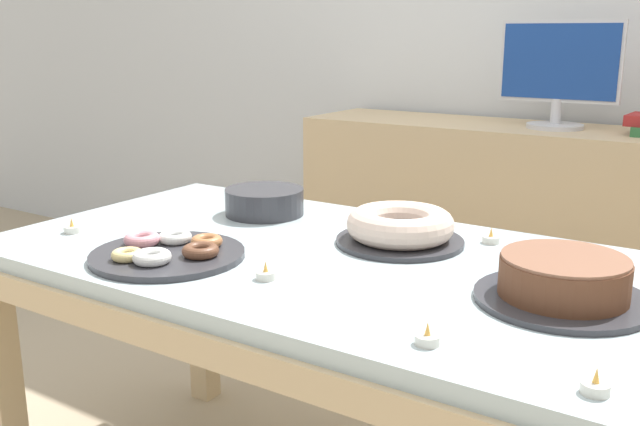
# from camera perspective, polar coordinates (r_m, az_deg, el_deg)

# --- Properties ---
(wall_back) EXTENTS (8.00, 0.10, 2.60)m
(wall_back) POSITION_cam_1_polar(r_m,az_deg,el_deg) (3.02, 18.07, 15.59)
(wall_back) COLOR silver
(wall_back) RESTS_ON ground
(dining_table) EXTENTS (1.53, 0.84, 0.72)m
(dining_table) POSITION_cam_1_polar(r_m,az_deg,el_deg) (1.61, 0.21, -6.35)
(dining_table) COLOR silver
(dining_table) RESTS_ON ground
(sideboard) EXTENTS (1.64, 0.44, 0.86)m
(sideboard) POSITION_cam_1_polar(r_m,az_deg,el_deg) (2.84, 15.10, -1.89)
(sideboard) COLOR #D1B284
(sideboard) RESTS_ON ground
(computer_monitor) EXTENTS (0.42, 0.20, 0.38)m
(computer_monitor) POSITION_cam_1_polar(r_m,az_deg,el_deg) (2.70, 18.56, 10.43)
(computer_monitor) COLOR silver
(computer_monitor) RESTS_ON sideboard
(cake_chocolate_round) EXTENTS (0.31, 0.31, 0.09)m
(cake_chocolate_round) POSITION_cam_1_polar(r_m,az_deg,el_deg) (1.36, 18.88, -5.21)
(cake_chocolate_round) COLOR #333338
(cake_chocolate_round) RESTS_ON dining_table
(cake_golden_bundt) EXTENTS (0.29, 0.29, 0.08)m
(cake_golden_bundt) POSITION_cam_1_polar(r_m,az_deg,el_deg) (1.64, 6.43, -1.18)
(cake_golden_bundt) COLOR #333338
(cake_golden_bundt) RESTS_ON dining_table
(pastry_platter) EXTENTS (0.33, 0.33, 0.04)m
(pastry_platter) POSITION_cam_1_polar(r_m,az_deg,el_deg) (1.57, -12.09, -3.06)
(pastry_platter) COLOR #333338
(pastry_platter) RESTS_ON dining_table
(plate_stack) EXTENTS (0.21, 0.21, 0.07)m
(plate_stack) POSITION_cam_1_polar(r_m,az_deg,el_deg) (1.91, -4.47, 0.92)
(plate_stack) COLOR #333338
(plate_stack) RESTS_ON dining_table
(tealight_near_cakes) EXTENTS (0.04, 0.04, 0.04)m
(tealight_near_cakes) POSITION_cam_1_polar(r_m,az_deg,el_deg) (1.06, 21.16, -12.82)
(tealight_near_cakes) COLOR silver
(tealight_near_cakes) RESTS_ON dining_table
(tealight_left_edge) EXTENTS (0.04, 0.04, 0.04)m
(tealight_left_edge) POSITION_cam_1_polar(r_m,az_deg,el_deg) (1.42, -4.51, -4.89)
(tealight_left_edge) COLOR silver
(tealight_left_edge) RESTS_ON dining_table
(tealight_near_front) EXTENTS (0.04, 0.04, 0.04)m
(tealight_near_front) POSITION_cam_1_polar(r_m,az_deg,el_deg) (1.14, 8.58, -9.89)
(tealight_near_front) COLOR silver
(tealight_near_front) RESTS_ON dining_table
(tealight_right_edge) EXTENTS (0.04, 0.04, 0.04)m
(tealight_right_edge) POSITION_cam_1_polar(r_m,az_deg,el_deg) (1.70, 13.50, -2.02)
(tealight_right_edge) COLOR silver
(tealight_right_edge) RESTS_ON dining_table
(tealight_centre) EXTENTS (0.04, 0.04, 0.04)m
(tealight_centre) POSITION_cam_1_polar(r_m,az_deg,el_deg) (1.83, -19.22, -1.20)
(tealight_centre) COLOR silver
(tealight_centre) RESTS_ON dining_table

